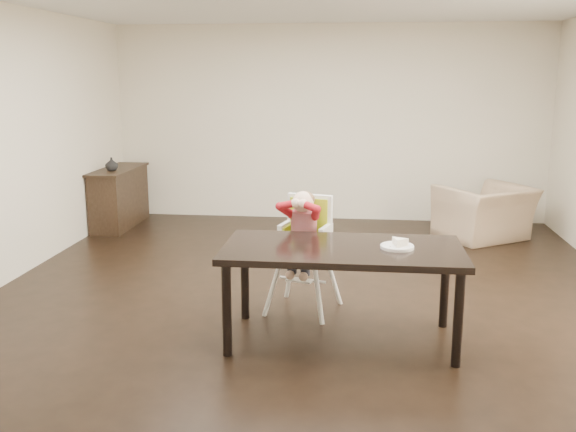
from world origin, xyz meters
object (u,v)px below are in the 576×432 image
Objects in this scene: dining_table at (343,257)px; armchair at (485,204)px; high_chair at (305,226)px; sideboard at (119,197)px.

armchair is (1.68, 3.35, -0.22)m from dining_table.
armchair is at bearing 68.16° from high_chair.
high_chair is at bearing -46.17° from sideboard.
sideboard is (-3.10, 3.52, -0.27)m from dining_table.
high_chair is at bearing 118.10° from dining_table.
armchair is 4.78m from sideboard.
high_chair is 0.84× the size of sideboard.
armchair reaches higher than sideboard.
high_chair is 4.00m from sideboard.
high_chair is (-0.34, 0.64, 0.08)m from dining_table.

